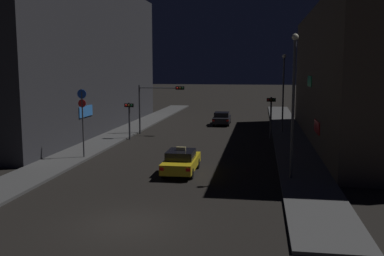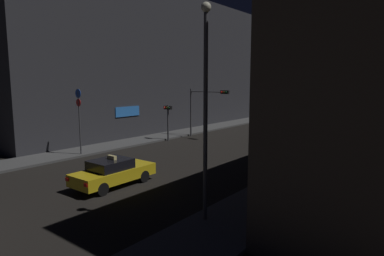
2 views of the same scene
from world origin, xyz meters
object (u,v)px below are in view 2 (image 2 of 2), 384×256
object	(u,v)px
traffic_light_overhead	(205,102)
street_lamp_near_block	(206,98)
sign_pole_left	(79,115)
far_car	(292,126)
traffic_light_right_kerb	(314,119)
taxi	(113,172)
traffic_light_left_kerb	(168,115)
street_lamp_far_block	(345,91)

from	to	relation	value
traffic_light_overhead	street_lamp_near_block	bearing A→B (deg)	-54.03
sign_pole_left	street_lamp_near_block	world-z (taller)	street_lamp_near_block
traffic_light_overhead	street_lamp_near_block	world-z (taller)	street_lamp_near_block
far_car	traffic_light_right_kerb	distance (m)	10.54
taxi	street_lamp_near_block	bearing A→B (deg)	-6.61
far_car	sign_pole_left	world-z (taller)	sign_pole_left
far_car	traffic_light_left_kerb	world-z (taller)	traffic_light_left_kerb
street_lamp_near_block	street_lamp_far_block	xyz separation A→B (m)	(0.33, 18.30, -0.15)
far_car	traffic_light_left_kerb	xyz separation A→B (m)	(-7.20, -11.42, 1.66)
traffic_light_right_kerb	street_lamp_near_block	bearing A→B (deg)	-86.68
far_car	street_lamp_far_block	xyz separation A→B (m)	(6.36, -5.53, 3.91)
traffic_light_overhead	traffic_light_left_kerb	size ratio (longest dim) A/B	1.42
sign_pole_left	street_lamp_near_block	size ratio (longest dim) A/B	0.59
traffic_light_overhead	street_lamp_near_block	size ratio (longest dim) A/B	0.58
traffic_light_right_kerb	street_lamp_far_block	size ratio (longest dim) A/B	0.50
taxi	sign_pole_left	bearing A→B (deg)	158.11
traffic_light_overhead	far_car	bearing A→B (deg)	56.04
taxi	far_car	distance (m)	23.09
taxi	street_lamp_far_block	world-z (taller)	street_lamp_far_block
sign_pole_left	street_lamp_far_block	world-z (taller)	street_lamp_far_block
street_lamp_far_block	far_car	bearing A→B (deg)	138.99
traffic_light_overhead	traffic_light_left_kerb	distance (m)	3.96
sign_pole_left	street_lamp_far_block	xyz separation A→B (m)	(14.24, 14.55, 1.62)
far_car	traffic_light_right_kerb	xyz separation A→B (m)	(5.17, -8.97, 1.95)
traffic_light_right_kerb	street_lamp_near_block	size ratio (longest dim) A/B	0.47
traffic_light_right_kerb	taxi	bearing A→B (deg)	-111.60
traffic_light_left_kerb	sign_pole_left	size ratio (longest dim) A/B	0.70
traffic_light_overhead	traffic_light_left_kerb	xyz separation A→B (m)	(-1.79, -3.37, -1.06)
traffic_light_left_kerb	sign_pole_left	world-z (taller)	sign_pole_left
traffic_light_left_kerb	far_car	bearing A→B (deg)	57.75
far_car	street_lamp_near_block	distance (m)	24.91
street_lamp_near_block	street_lamp_far_block	distance (m)	18.30
street_lamp_near_block	street_lamp_far_block	world-z (taller)	street_lamp_near_block
taxi	street_lamp_near_block	distance (m)	7.65
traffic_light_right_kerb	street_lamp_far_block	world-z (taller)	street_lamp_far_block
taxi	street_lamp_far_block	xyz separation A→B (m)	(6.78, 17.55, 3.90)
taxi	traffic_light_left_kerb	distance (m)	13.60
traffic_light_overhead	traffic_light_right_kerb	bearing A→B (deg)	-4.98
street_lamp_far_block	traffic_light_right_kerb	bearing A→B (deg)	-109.10
far_car	traffic_light_right_kerb	size ratio (longest dim) A/B	1.20
traffic_light_left_kerb	traffic_light_right_kerb	xyz separation A→B (m)	(12.38, 2.45, 0.29)
far_car	traffic_light_left_kerb	distance (m)	13.60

